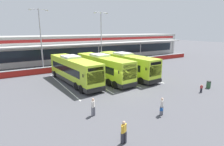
{
  "coord_description": "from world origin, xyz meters",
  "views": [
    {
      "loc": [
        -12.94,
        -17.65,
        7.41
      ],
      "look_at": [
        -0.25,
        3.0,
        1.6
      ],
      "focal_mm": 29.11,
      "sensor_mm": 36.0,
      "label": 1
    }
  ],
  "objects_px": {
    "coach_bus_centre": "(126,66)",
    "litter_bin": "(209,85)",
    "coach_bus_leftmost": "(74,71)",
    "pedestrian_with_handbag": "(162,106)",
    "lamp_post_centre": "(101,35)",
    "coach_bus_left_centre": "(103,68)",
    "pedestrian_child": "(201,88)",
    "lamp_post_west": "(41,36)",
    "pedestrian_near_bin": "(124,131)",
    "pedestrian_in_dark_coat": "(93,106)"
  },
  "relations": [
    {
      "from": "coach_bus_centre",
      "to": "litter_bin",
      "type": "distance_m",
      "value": 11.94
    },
    {
      "from": "coach_bus_leftmost",
      "to": "pedestrian_with_handbag",
      "type": "bearing_deg",
      "value": -77.61
    },
    {
      "from": "lamp_post_centre",
      "to": "coach_bus_left_centre",
      "type": "bearing_deg",
      "value": -117.13
    },
    {
      "from": "pedestrian_child",
      "to": "lamp_post_centre",
      "type": "distance_m",
      "value": 23.47
    },
    {
      "from": "coach_bus_centre",
      "to": "pedestrian_child",
      "type": "distance_m",
      "value": 11.53
    },
    {
      "from": "lamp_post_west",
      "to": "pedestrian_near_bin",
      "type": "bearing_deg",
      "value": -90.45
    },
    {
      "from": "lamp_post_west",
      "to": "pedestrian_in_dark_coat",
      "type": "bearing_deg",
      "value": -90.45
    },
    {
      "from": "lamp_post_west",
      "to": "lamp_post_centre",
      "type": "distance_m",
      "value": 12.19
    },
    {
      "from": "coach_bus_centre",
      "to": "pedestrian_child",
      "type": "xyz_separation_m",
      "value": [
        3.17,
        -11.01,
        -1.24
      ]
    },
    {
      "from": "pedestrian_near_bin",
      "to": "lamp_post_centre",
      "type": "distance_m",
      "value": 29.37
    },
    {
      "from": "pedestrian_in_dark_coat",
      "to": "lamp_post_west",
      "type": "bearing_deg",
      "value": 89.55
    },
    {
      "from": "pedestrian_child",
      "to": "pedestrian_near_bin",
      "type": "height_order",
      "value": "pedestrian_near_bin"
    },
    {
      "from": "litter_bin",
      "to": "lamp_post_west",
      "type": "bearing_deg",
      "value": 125.3
    },
    {
      "from": "coach_bus_centre",
      "to": "lamp_post_centre",
      "type": "bearing_deg",
      "value": 81.4
    },
    {
      "from": "coach_bus_left_centre",
      "to": "pedestrian_child",
      "type": "relative_size",
      "value": 12.25
    },
    {
      "from": "coach_bus_centre",
      "to": "pedestrian_in_dark_coat",
      "type": "bearing_deg",
      "value": -137.57
    },
    {
      "from": "coach_bus_centre",
      "to": "pedestrian_near_bin",
      "type": "bearing_deg",
      "value": -126.49
    },
    {
      "from": "pedestrian_with_handbag",
      "to": "pedestrian_child",
      "type": "relative_size",
      "value": 1.61
    },
    {
      "from": "pedestrian_child",
      "to": "coach_bus_centre",
      "type": "bearing_deg",
      "value": 106.08
    },
    {
      "from": "pedestrian_in_dark_coat",
      "to": "lamp_post_centre",
      "type": "height_order",
      "value": "lamp_post_centre"
    },
    {
      "from": "coach_bus_centre",
      "to": "pedestrian_with_handbag",
      "type": "bearing_deg",
      "value": -112.94
    },
    {
      "from": "pedestrian_child",
      "to": "coach_bus_left_centre",
      "type": "bearing_deg",
      "value": 122.46
    },
    {
      "from": "pedestrian_near_bin",
      "to": "litter_bin",
      "type": "relative_size",
      "value": 1.74
    },
    {
      "from": "pedestrian_child",
      "to": "lamp_post_west",
      "type": "height_order",
      "value": "lamp_post_west"
    },
    {
      "from": "lamp_post_west",
      "to": "litter_bin",
      "type": "bearing_deg",
      "value": -54.7
    },
    {
      "from": "pedestrian_with_handbag",
      "to": "pedestrian_near_bin",
      "type": "xyz_separation_m",
      "value": [
        -5.23,
        -1.62,
        0.02
      ]
    },
    {
      "from": "lamp_post_centre",
      "to": "litter_bin",
      "type": "xyz_separation_m",
      "value": [
        3.76,
        -22.2,
        -5.82
      ]
    },
    {
      "from": "coach_bus_left_centre",
      "to": "pedestrian_with_handbag",
      "type": "height_order",
      "value": "coach_bus_left_centre"
    },
    {
      "from": "lamp_post_west",
      "to": "pedestrian_child",
      "type": "bearing_deg",
      "value": -59.46
    },
    {
      "from": "pedestrian_with_handbag",
      "to": "coach_bus_left_centre",
      "type": "bearing_deg",
      "value": 84.14
    },
    {
      "from": "pedestrian_child",
      "to": "litter_bin",
      "type": "xyz_separation_m",
      "value": [
        2.36,
        0.51,
        -0.07
      ]
    },
    {
      "from": "litter_bin",
      "to": "coach_bus_left_centre",
      "type": "bearing_deg",
      "value": 131.46
    },
    {
      "from": "pedestrian_in_dark_coat",
      "to": "pedestrian_child",
      "type": "xyz_separation_m",
      "value": [
        13.77,
        -1.33,
        -0.33
      ]
    },
    {
      "from": "coach_bus_centre",
      "to": "pedestrian_in_dark_coat",
      "type": "xyz_separation_m",
      "value": [
        -10.59,
        -9.68,
        -0.91
      ]
    },
    {
      "from": "coach_bus_centre",
      "to": "pedestrian_child",
      "type": "relative_size",
      "value": 12.25
    },
    {
      "from": "coach_bus_left_centre",
      "to": "pedestrian_child",
      "type": "bearing_deg",
      "value": -57.54
    },
    {
      "from": "coach_bus_centre",
      "to": "pedestrian_child",
      "type": "bearing_deg",
      "value": -73.92
    },
    {
      "from": "lamp_post_west",
      "to": "pedestrian_with_handbag",
      "type": "bearing_deg",
      "value": -78.53
    },
    {
      "from": "coach_bus_centre",
      "to": "pedestrian_child",
      "type": "height_order",
      "value": "coach_bus_centre"
    },
    {
      "from": "coach_bus_left_centre",
      "to": "pedestrian_child",
      "type": "distance_m",
      "value": 13.52
    },
    {
      "from": "pedestrian_near_bin",
      "to": "lamp_post_centre",
      "type": "height_order",
      "value": "lamp_post_centre"
    },
    {
      "from": "pedestrian_in_dark_coat",
      "to": "pedestrian_child",
      "type": "relative_size",
      "value": 1.61
    },
    {
      "from": "lamp_post_west",
      "to": "lamp_post_centre",
      "type": "xyz_separation_m",
      "value": [
        12.19,
        -0.33,
        0.0
      ]
    },
    {
      "from": "pedestrian_near_bin",
      "to": "lamp_post_centre",
      "type": "bearing_deg",
      "value": 64.57
    },
    {
      "from": "coach_bus_left_centre",
      "to": "pedestrian_child",
      "type": "height_order",
      "value": "coach_bus_left_centre"
    },
    {
      "from": "coach_bus_leftmost",
      "to": "pedestrian_near_bin",
      "type": "distance_m",
      "value": 15.52
    },
    {
      "from": "pedestrian_near_bin",
      "to": "lamp_post_west",
      "type": "distance_m",
      "value": 26.95
    },
    {
      "from": "pedestrian_with_handbag",
      "to": "lamp_post_centre",
      "type": "height_order",
      "value": "lamp_post_centre"
    },
    {
      "from": "coach_bus_left_centre",
      "to": "litter_bin",
      "type": "distance_m",
      "value": 14.53
    },
    {
      "from": "pedestrian_child",
      "to": "litter_bin",
      "type": "relative_size",
      "value": 1.08
    }
  ]
}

